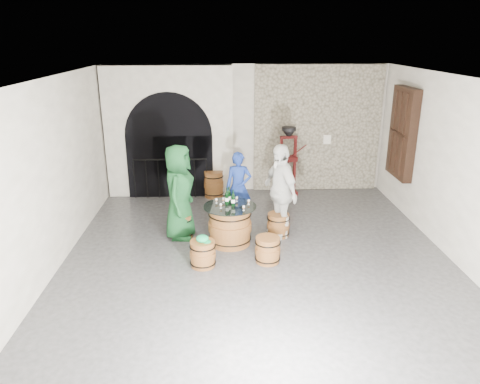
{
  "coord_description": "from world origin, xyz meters",
  "views": [
    {
      "loc": [
        -0.63,
        -7.37,
        3.84
      ],
      "look_at": [
        -0.29,
        0.72,
        1.05
      ],
      "focal_mm": 34.0,
      "sensor_mm": 36.0,
      "label": 1
    }
  ],
  "objects_px": {
    "barrel_stool_left": "(182,226)",
    "side_barrel": "(214,184)",
    "person_blue": "(239,187)",
    "wine_bottle_left": "(227,198)",
    "barrel_stool_near_left": "(203,254)",
    "person_white": "(280,191)",
    "person_green": "(179,192)",
    "corking_press": "(288,156)",
    "barrel_stool_near_right": "(268,250)",
    "barrel_stool_far": "(238,213)",
    "wine_bottle_center": "(233,199)",
    "barrel_table": "(230,225)",
    "wine_bottle_right": "(229,196)",
    "barrel_stool_right": "(278,225)"
  },
  "relations": [
    {
      "from": "person_white",
      "to": "wine_bottle_center",
      "type": "distance_m",
      "value": 0.98
    },
    {
      "from": "side_barrel",
      "to": "barrel_table",
      "type": "bearing_deg",
      "value": -82.69
    },
    {
      "from": "barrel_stool_right",
      "to": "side_barrel",
      "type": "relative_size",
      "value": 0.71
    },
    {
      "from": "barrel_stool_near_left",
      "to": "wine_bottle_right",
      "type": "relative_size",
      "value": 1.46
    },
    {
      "from": "person_white",
      "to": "barrel_stool_near_left",
      "type": "bearing_deg",
      "value": -73.68
    },
    {
      "from": "person_white",
      "to": "barrel_stool_left",
      "type": "bearing_deg",
      "value": -114.07
    },
    {
      "from": "wine_bottle_left",
      "to": "wine_bottle_right",
      "type": "relative_size",
      "value": 1.0
    },
    {
      "from": "barrel_stool_right",
      "to": "wine_bottle_left",
      "type": "distance_m",
      "value": 1.25
    },
    {
      "from": "barrel_table",
      "to": "side_barrel",
      "type": "xyz_separation_m",
      "value": [
        -0.35,
        2.74,
        -0.06
      ]
    },
    {
      "from": "barrel_stool_left",
      "to": "person_white",
      "type": "height_order",
      "value": "person_white"
    },
    {
      "from": "barrel_stool_left",
      "to": "corking_press",
      "type": "distance_m",
      "value": 3.61
    },
    {
      "from": "barrel_stool_far",
      "to": "person_green",
      "type": "xyz_separation_m",
      "value": [
        -1.17,
        -0.65,
        0.71
      ]
    },
    {
      "from": "barrel_table",
      "to": "person_white",
      "type": "xyz_separation_m",
      "value": [
        0.99,
        0.32,
        0.56
      ]
    },
    {
      "from": "barrel_stool_far",
      "to": "wine_bottle_center",
      "type": "relative_size",
      "value": 1.46
    },
    {
      "from": "barrel_stool_left",
      "to": "person_green",
      "type": "bearing_deg",
      "value": 159.82
    },
    {
      "from": "side_barrel",
      "to": "person_green",
      "type": "bearing_deg",
      "value": -104.93
    },
    {
      "from": "barrel_stool_near_left",
      "to": "wine_bottle_left",
      "type": "distance_m",
      "value": 1.28
    },
    {
      "from": "person_white",
      "to": "wine_bottle_center",
      "type": "bearing_deg",
      "value": -93.89
    },
    {
      "from": "barrel_stool_left",
      "to": "person_blue",
      "type": "height_order",
      "value": "person_blue"
    },
    {
      "from": "wine_bottle_left",
      "to": "corking_press",
      "type": "distance_m",
      "value": 3.18
    },
    {
      "from": "wine_bottle_center",
      "to": "person_green",
      "type": "bearing_deg",
      "value": 160.84
    },
    {
      "from": "person_green",
      "to": "corking_press",
      "type": "distance_m",
      "value": 3.53
    },
    {
      "from": "corking_press",
      "to": "wine_bottle_center",
      "type": "bearing_deg",
      "value": -126.96
    },
    {
      "from": "wine_bottle_center",
      "to": "person_blue",
      "type": "bearing_deg",
      "value": 82.85
    },
    {
      "from": "barrel_stool_left",
      "to": "barrel_stool_right",
      "type": "height_order",
      "value": "same"
    },
    {
      "from": "wine_bottle_left",
      "to": "wine_bottle_center",
      "type": "xyz_separation_m",
      "value": [
        0.12,
        -0.1,
        0.0
      ]
    },
    {
      "from": "wine_bottle_center",
      "to": "corking_press",
      "type": "bearing_deg",
      "value": 63.2
    },
    {
      "from": "side_barrel",
      "to": "corking_press",
      "type": "xyz_separation_m",
      "value": [
        1.86,
        0.13,
        0.68
      ]
    },
    {
      "from": "barrel_stool_left",
      "to": "wine_bottle_left",
      "type": "relative_size",
      "value": 1.46
    },
    {
      "from": "person_green",
      "to": "corking_press",
      "type": "xyz_separation_m",
      "value": [
        2.5,
        2.5,
        0.06
      ]
    },
    {
      "from": "barrel_stool_left",
      "to": "corking_press",
      "type": "height_order",
      "value": "corking_press"
    },
    {
      "from": "barrel_table",
      "to": "barrel_stool_near_right",
      "type": "height_order",
      "value": "barrel_table"
    },
    {
      "from": "barrel_stool_left",
      "to": "side_barrel",
      "type": "xyz_separation_m",
      "value": [
        0.61,
        2.38,
        0.1
      ]
    },
    {
      "from": "person_blue",
      "to": "wine_bottle_left",
      "type": "distance_m",
      "value": 1.13
    },
    {
      "from": "barrel_table",
      "to": "wine_bottle_right",
      "type": "height_order",
      "value": "wine_bottle_right"
    },
    {
      "from": "barrel_stool_near_right",
      "to": "person_blue",
      "type": "xyz_separation_m",
      "value": [
        -0.44,
        1.97,
        0.53
      ]
    },
    {
      "from": "barrel_stool_near_right",
      "to": "barrel_stool_near_left",
      "type": "distance_m",
      "value": 1.15
    },
    {
      "from": "barrel_stool_near_left",
      "to": "person_white",
      "type": "height_order",
      "value": "person_white"
    },
    {
      "from": "person_white",
      "to": "barrel_stool_near_right",
      "type": "bearing_deg",
      "value": -39.95
    },
    {
      "from": "barrel_stool_left",
      "to": "barrel_stool_near_left",
      "type": "height_order",
      "value": "same"
    },
    {
      "from": "barrel_table",
      "to": "person_green",
      "type": "bearing_deg",
      "value": 159.82
    },
    {
      "from": "barrel_stool_far",
      "to": "person_green",
      "type": "relative_size",
      "value": 0.25
    },
    {
      "from": "barrel_table",
      "to": "side_barrel",
      "type": "distance_m",
      "value": 2.76
    },
    {
      "from": "person_green",
      "to": "wine_bottle_center",
      "type": "relative_size",
      "value": 5.83
    },
    {
      "from": "corking_press",
      "to": "side_barrel",
      "type": "bearing_deg",
      "value": 173.76
    },
    {
      "from": "barrel_stool_right",
      "to": "wine_bottle_left",
      "type": "relative_size",
      "value": 1.46
    },
    {
      "from": "barrel_stool_near_left",
      "to": "barrel_stool_far",
      "type": "bearing_deg",
      "value": 70.47
    },
    {
      "from": "person_blue",
      "to": "side_barrel",
      "type": "height_order",
      "value": "person_blue"
    },
    {
      "from": "barrel_stool_far",
      "to": "barrel_stool_left",
      "type": "bearing_deg",
      "value": -150.2
    },
    {
      "from": "person_green",
      "to": "wine_bottle_center",
      "type": "distance_m",
      "value": 1.11
    }
  ]
}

